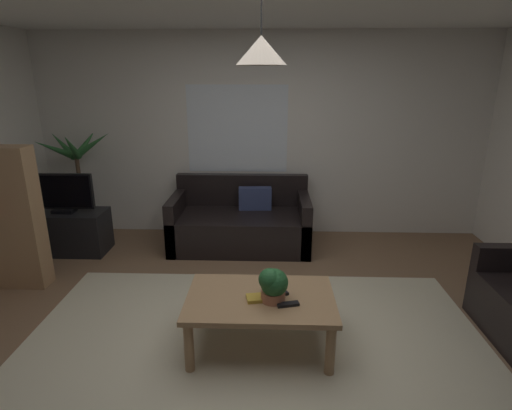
{
  "coord_description": "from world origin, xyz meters",
  "views": [
    {
      "loc": [
        0.1,
        -2.71,
        2.01
      ],
      "look_at": [
        0.0,
        0.3,
        1.05
      ],
      "focal_mm": 28.59,
      "sensor_mm": 36.0,
      "label": 1
    }
  ],
  "objects_px": {
    "book_on_table_0": "(255,298)",
    "bookshelf_corner": "(2,218)",
    "tv": "(62,193)",
    "remote_on_table_0": "(278,295)",
    "tv_stand": "(68,232)",
    "couch_under_window": "(241,224)",
    "remote_on_table_1": "(288,304)",
    "pendant_lamp": "(261,50)",
    "potted_palm_corner": "(80,191)",
    "potted_plant_on_table": "(273,284)",
    "coffee_table": "(260,304)"
  },
  "relations": [
    {
      "from": "book_on_table_0",
      "to": "remote_on_table_0",
      "type": "xyz_separation_m",
      "value": [
        0.17,
        0.06,
        -0.0
      ]
    },
    {
      "from": "remote_on_table_1",
      "to": "potted_palm_corner",
      "type": "bearing_deg",
      "value": -146.22
    },
    {
      "from": "tv",
      "to": "remote_on_table_0",
      "type": "bearing_deg",
      "value": -34.45
    },
    {
      "from": "couch_under_window",
      "to": "coffee_table",
      "type": "bearing_deg",
      "value": -81.78
    },
    {
      "from": "tv",
      "to": "pendant_lamp",
      "type": "height_order",
      "value": "pendant_lamp"
    },
    {
      "from": "tv_stand",
      "to": "potted_palm_corner",
      "type": "bearing_deg",
      "value": 92.07
    },
    {
      "from": "remote_on_table_0",
      "to": "tv_stand",
      "type": "relative_size",
      "value": 0.18
    },
    {
      "from": "potted_plant_on_table",
      "to": "remote_on_table_0",
      "type": "bearing_deg",
      "value": 59.77
    },
    {
      "from": "book_on_table_0",
      "to": "pendant_lamp",
      "type": "relative_size",
      "value": 0.27
    },
    {
      "from": "book_on_table_0",
      "to": "remote_on_table_1",
      "type": "distance_m",
      "value": 0.25
    },
    {
      "from": "remote_on_table_0",
      "to": "bookshelf_corner",
      "type": "height_order",
      "value": "bookshelf_corner"
    },
    {
      "from": "coffee_table",
      "to": "remote_on_table_0",
      "type": "xyz_separation_m",
      "value": [
        0.13,
        0.01,
        0.07
      ]
    },
    {
      "from": "tv_stand",
      "to": "potted_palm_corner",
      "type": "relative_size",
      "value": 0.63
    },
    {
      "from": "coffee_table",
      "to": "tv_stand",
      "type": "distance_m",
      "value": 2.88
    },
    {
      "from": "potted_plant_on_table",
      "to": "coffee_table",
      "type": "bearing_deg",
      "value": 147.2
    },
    {
      "from": "book_on_table_0",
      "to": "tv",
      "type": "distance_m",
      "value": 2.87
    },
    {
      "from": "remote_on_table_0",
      "to": "potted_palm_corner",
      "type": "height_order",
      "value": "potted_palm_corner"
    },
    {
      "from": "couch_under_window",
      "to": "pendant_lamp",
      "type": "height_order",
      "value": "pendant_lamp"
    },
    {
      "from": "potted_palm_corner",
      "to": "book_on_table_0",
      "type": "bearing_deg",
      "value": -44.14
    },
    {
      "from": "remote_on_table_0",
      "to": "tv",
      "type": "bearing_deg",
      "value": -152.83
    },
    {
      "from": "tv_stand",
      "to": "remote_on_table_0",
      "type": "bearing_deg",
      "value": -34.79
    },
    {
      "from": "remote_on_table_0",
      "to": "potted_plant_on_table",
      "type": "height_order",
      "value": "potted_plant_on_table"
    },
    {
      "from": "couch_under_window",
      "to": "potted_palm_corner",
      "type": "distance_m",
      "value": 2.08
    },
    {
      "from": "remote_on_table_0",
      "to": "tv",
      "type": "xyz_separation_m",
      "value": [
        -2.44,
        1.68,
        0.29
      ]
    },
    {
      "from": "potted_palm_corner",
      "to": "potted_plant_on_table",
      "type": "bearing_deg",
      "value": -42.77
    },
    {
      "from": "tv",
      "to": "potted_palm_corner",
      "type": "xyz_separation_m",
      "value": [
        -0.02,
        0.49,
        -0.11
      ]
    },
    {
      "from": "tv_stand",
      "to": "pendant_lamp",
      "type": "distance_m",
      "value": 3.45
    },
    {
      "from": "bookshelf_corner",
      "to": "tv",
      "type": "bearing_deg",
      "value": 76.81
    },
    {
      "from": "potted_plant_on_table",
      "to": "potted_palm_corner",
      "type": "bearing_deg",
      "value": 137.23
    },
    {
      "from": "potted_palm_corner",
      "to": "pendant_lamp",
      "type": "xyz_separation_m",
      "value": [
        2.33,
        -2.18,
        1.54
      ]
    },
    {
      "from": "potted_palm_corner",
      "to": "coffee_table",
      "type": "bearing_deg",
      "value": -43.11
    },
    {
      "from": "book_on_table_0",
      "to": "tv",
      "type": "height_order",
      "value": "tv"
    },
    {
      "from": "pendant_lamp",
      "to": "potted_palm_corner",
      "type": "bearing_deg",
      "value": 136.89
    },
    {
      "from": "remote_on_table_1",
      "to": "couch_under_window",
      "type": "bearing_deg",
      "value": 179.11
    },
    {
      "from": "coffee_table",
      "to": "tv",
      "type": "relative_size",
      "value": 1.53
    },
    {
      "from": "book_on_table_0",
      "to": "potted_plant_on_table",
      "type": "height_order",
      "value": "potted_plant_on_table"
    },
    {
      "from": "couch_under_window",
      "to": "bookshelf_corner",
      "type": "bearing_deg",
      "value": -154.01
    },
    {
      "from": "coffee_table",
      "to": "potted_palm_corner",
      "type": "distance_m",
      "value": 3.2
    },
    {
      "from": "pendant_lamp",
      "to": "tv_stand",
      "type": "bearing_deg",
      "value": 143.45
    },
    {
      "from": "tv_stand",
      "to": "tv",
      "type": "xyz_separation_m",
      "value": [
        -0.0,
        -0.02,
        0.48
      ]
    },
    {
      "from": "remote_on_table_1",
      "to": "tv_stand",
      "type": "distance_m",
      "value": 3.11
    },
    {
      "from": "coffee_table",
      "to": "bookshelf_corner",
      "type": "distance_m",
      "value": 2.67
    },
    {
      "from": "tv_stand",
      "to": "potted_palm_corner",
      "type": "height_order",
      "value": "potted_palm_corner"
    },
    {
      "from": "book_on_table_0",
      "to": "bookshelf_corner",
      "type": "bearing_deg",
      "value": 159.04
    },
    {
      "from": "couch_under_window",
      "to": "coffee_table",
      "type": "distance_m",
      "value": 2.0
    },
    {
      "from": "remote_on_table_0",
      "to": "tv_stand",
      "type": "xyz_separation_m",
      "value": [
        -2.44,
        1.7,
        -0.19
      ]
    },
    {
      "from": "potted_palm_corner",
      "to": "pendant_lamp",
      "type": "relative_size",
      "value": 3.1
    },
    {
      "from": "remote_on_table_0",
      "to": "book_on_table_0",
      "type": "bearing_deg",
      "value": -99.45
    },
    {
      "from": "tv_stand",
      "to": "tv",
      "type": "relative_size",
      "value": 1.24
    },
    {
      "from": "couch_under_window",
      "to": "remote_on_table_1",
      "type": "height_order",
      "value": "couch_under_window"
    }
  ]
}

